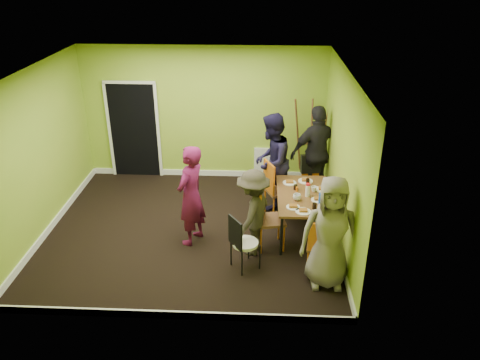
% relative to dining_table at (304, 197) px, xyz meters
% --- Properties ---
extents(ground, '(5.00, 5.00, 0.00)m').
position_rel_dining_table_xyz_m(ground, '(-1.93, 0.01, -0.70)').
color(ground, black).
rests_on(ground, ground).
extents(room_walls, '(5.04, 4.54, 2.82)m').
position_rel_dining_table_xyz_m(room_walls, '(-1.96, 0.05, 0.29)').
color(room_walls, '#8AB22D').
rests_on(room_walls, ground).
extents(dining_table, '(0.90, 1.50, 0.75)m').
position_rel_dining_table_xyz_m(dining_table, '(0.00, 0.00, 0.00)').
color(dining_table, black).
rests_on(dining_table, ground).
extents(chair_left_far, '(0.59, 0.59, 1.09)m').
position_rel_dining_table_xyz_m(chair_left_far, '(-0.48, 0.58, -0.08)').
color(chair_left_far, orange).
rests_on(chair_left_far, ground).
extents(chair_left_near, '(0.52, 0.52, 1.08)m').
position_rel_dining_table_xyz_m(chair_left_near, '(-0.65, -0.46, -0.09)').
color(chair_left_near, orange).
rests_on(chair_left_near, ground).
extents(chair_back_end, '(0.43, 0.49, 0.92)m').
position_rel_dining_table_xyz_m(chair_back_end, '(0.23, 1.27, -0.05)').
color(chair_back_end, orange).
rests_on(chair_back_end, ground).
extents(chair_front_end, '(0.43, 0.44, 0.92)m').
position_rel_dining_table_xyz_m(chair_front_end, '(0.16, -1.12, -0.18)').
color(chair_front_end, orange).
rests_on(chair_front_end, ground).
extents(chair_bentwood, '(0.50, 0.49, 0.92)m').
position_rel_dining_table_xyz_m(chair_bentwood, '(-1.00, -1.07, -0.19)').
color(chair_bentwood, black).
rests_on(chair_bentwood, ground).
extents(easel, '(0.74, 0.70, 1.85)m').
position_rel_dining_table_xyz_m(easel, '(0.26, 2.03, 0.22)').
color(easel, brown).
rests_on(easel, ground).
extents(plate_near_left, '(0.24, 0.24, 0.01)m').
position_rel_dining_table_xyz_m(plate_near_left, '(-0.23, 0.42, 0.06)').
color(plate_near_left, white).
rests_on(plate_near_left, dining_table).
extents(plate_near_right, '(0.22, 0.22, 0.01)m').
position_rel_dining_table_xyz_m(plate_near_right, '(-0.21, -0.46, 0.06)').
color(plate_near_right, white).
rests_on(plate_near_right, dining_table).
extents(plate_far_back, '(0.26, 0.26, 0.01)m').
position_rel_dining_table_xyz_m(plate_far_back, '(0.06, 0.51, 0.06)').
color(plate_far_back, white).
rests_on(plate_far_back, dining_table).
extents(plate_far_front, '(0.25, 0.25, 0.01)m').
position_rel_dining_table_xyz_m(plate_far_front, '(-0.06, -0.59, 0.06)').
color(plate_far_front, white).
rests_on(plate_far_front, dining_table).
extents(plate_wall_back, '(0.26, 0.26, 0.01)m').
position_rel_dining_table_xyz_m(plate_wall_back, '(0.33, 0.19, 0.06)').
color(plate_wall_back, white).
rests_on(plate_wall_back, dining_table).
extents(plate_wall_front, '(0.23, 0.23, 0.01)m').
position_rel_dining_table_xyz_m(plate_wall_front, '(0.21, -0.19, 0.06)').
color(plate_wall_front, white).
rests_on(plate_wall_front, dining_table).
extents(thermos, '(0.08, 0.08, 0.20)m').
position_rel_dining_table_xyz_m(thermos, '(0.05, -0.06, 0.16)').
color(thermos, white).
rests_on(thermos, dining_table).
extents(blue_bottle, '(0.08, 0.08, 0.19)m').
position_rel_dining_table_xyz_m(blue_bottle, '(0.24, -0.31, 0.15)').
color(blue_bottle, blue).
rests_on(blue_bottle, dining_table).
extents(orange_bottle, '(0.03, 0.03, 0.08)m').
position_rel_dining_table_xyz_m(orange_bottle, '(-0.12, 0.11, 0.10)').
color(orange_bottle, orange).
rests_on(orange_bottle, dining_table).
extents(glass_mid, '(0.06, 0.06, 0.09)m').
position_rel_dining_table_xyz_m(glass_mid, '(-0.14, 0.18, 0.10)').
color(glass_mid, black).
rests_on(glass_mid, dining_table).
extents(glass_back, '(0.06, 0.06, 0.09)m').
position_rel_dining_table_xyz_m(glass_back, '(0.09, 0.42, 0.10)').
color(glass_back, black).
rests_on(glass_back, dining_table).
extents(glass_front, '(0.07, 0.07, 0.10)m').
position_rel_dining_table_xyz_m(glass_front, '(0.12, -0.48, 0.10)').
color(glass_front, black).
rests_on(glass_front, dining_table).
extents(cup_a, '(0.13, 0.13, 0.10)m').
position_rel_dining_table_xyz_m(cup_a, '(-0.14, -0.20, 0.11)').
color(cup_a, white).
rests_on(cup_a, dining_table).
extents(cup_b, '(0.10, 0.10, 0.09)m').
position_rel_dining_table_xyz_m(cup_b, '(0.17, 0.12, 0.10)').
color(cup_b, white).
rests_on(cup_b, dining_table).
extents(person_standing, '(0.63, 0.74, 1.72)m').
position_rel_dining_table_xyz_m(person_standing, '(-1.86, -0.34, 0.16)').
color(person_standing, '#590F37').
rests_on(person_standing, ground).
extents(person_left_far, '(0.94, 1.07, 1.84)m').
position_rel_dining_table_xyz_m(person_left_far, '(-0.55, 0.95, 0.22)').
color(person_left_far, black).
rests_on(person_left_far, ground).
extents(person_left_near, '(0.87, 1.07, 1.45)m').
position_rel_dining_table_xyz_m(person_left_near, '(-0.85, -0.62, 0.03)').
color(person_left_near, '#2E291F').
rests_on(person_left_near, ground).
extents(person_back_end, '(1.19, 0.81, 1.87)m').
position_rel_dining_table_xyz_m(person_back_end, '(0.34, 1.38, 0.24)').
color(person_back_end, black).
rests_on(person_back_end, ground).
extents(person_front_end, '(0.85, 0.56, 1.72)m').
position_rel_dining_table_xyz_m(person_front_end, '(0.25, -1.36, 0.16)').
color(person_front_end, gray).
rests_on(person_front_end, ground).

